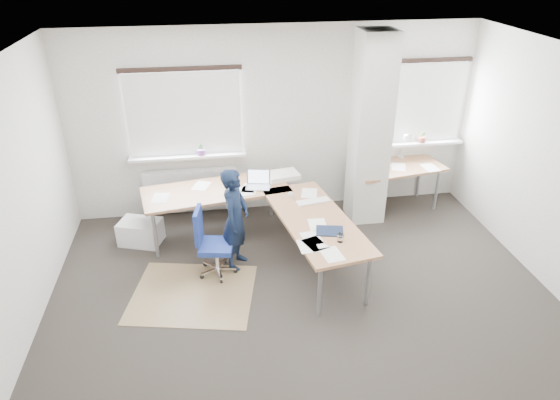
{
  "coord_description": "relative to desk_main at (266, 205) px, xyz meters",
  "views": [
    {
      "loc": [
        -1.0,
        -4.5,
        3.81
      ],
      "look_at": [
        -0.16,
        0.9,
        0.94
      ],
      "focal_mm": 32.0,
      "sensor_mm": 36.0,
      "label": 1
    }
  ],
  "objects": [
    {
      "name": "ground",
      "position": [
        0.29,
        -1.26,
        -0.69
      ],
      "size": [
        6.0,
        6.0,
        0.0
      ],
      "primitive_type": "plane",
      "color": "#292621",
      "rests_on": "ground"
    },
    {
      "name": "room_shell",
      "position": [
        0.47,
        -0.81,
        1.05
      ],
      "size": [
        6.04,
        5.04,
        2.82
      ],
      "color": "#BCB6AB",
      "rests_on": "ground"
    },
    {
      "name": "floor_mat",
      "position": [
        -1.02,
        -0.85,
        -0.69
      ],
      "size": [
        1.66,
        1.49,
        0.01
      ],
      "primitive_type": "cube",
      "rotation": [
        0.0,
        0.0,
        -0.21
      ],
      "color": "olive",
      "rests_on": "ground"
    },
    {
      "name": "white_crate",
      "position": [
        -1.73,
        0.44,
        -0.53
      ],
      "size": [
        0.65,
        0.55,
        0.33
      ],
      "primitive_type": "cube",
      "rotation": [
        0.0,
        0.0,
        -0.34
      ],
      "color": "white",
      "rests_on": "ground"
    },
    {
      "name": "desk_main",
      "position": [
        0.0,
        0.0,
        0.0
      ],
      "size": [
        2.81,
        2.63,
        0.96
      ],
      "rotation": [
        0.0,
        0.0,
        0.17
      ],
      "color": "brown",
      "rests_on": "ground"
    },
    {
      "name": "desk_side",
      "position": [
        2.12,
        0.87,
        -0.01
      ],
      "size": [
        1.5,
        0.93,
        1.22
      ],
      "rotation": [
        0.0,
        0.0,
        0.17
      ],
      "color": "brown",
      "rests_on": "ground"
    },
    {
      "name": "task_chair",
      "position": [
        -0.73,
        -0.46,
        -0.43
      ],
      "size": [
        0.51,
        0.5,
        0.92
      ],
      "rotation": [
        0.0,
        0.0,
        -0.17
      ],
      "color": "navy",
      "rests_on": "ground"
    },
    {
      "name": "person",
      "position": [
        -0.43,
        -0.31,
        -0.01
      ],
      "size": [
        0.5,
        0.59,
        1.37
      ],
      "primitive_type": "imported",
      "rotation": [
        0.0,
        0.0,
        1.17
      ],
      "color": "black",
      "rests_on": "ground"
    }
  ]
}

